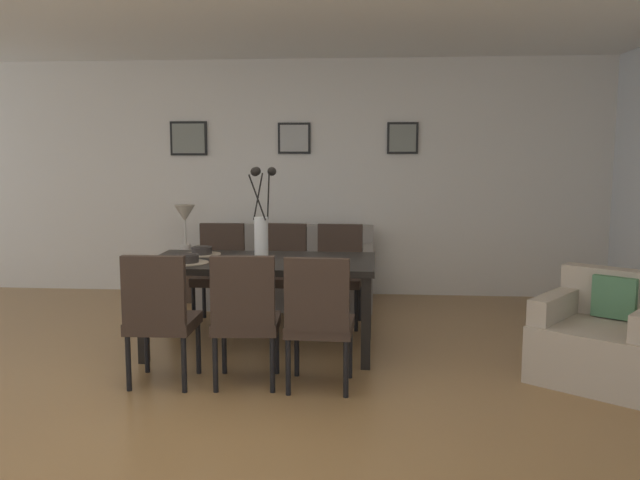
{
  "coord_description": "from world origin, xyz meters",
  "views": [
    {
      "loc": [
        1.06,
        -4.15,
        1.59
      ],
      "look_at": [
        0.62,
        1.11,
        0.89
      ],
      "focal_mm": 37.18,
      "sensor_mm": 36.0,
      "label": 1
    }
  ],
  "objects_px": {
    "dining_chair_mid_right": "(339,269)",
    "centerpiece_vase": "(261,224)",
    "dining_chair_mid_left": "(319,316)",
    "bowl_near_right": "(202,250)",
    "armchair": "(604,340)",
    "dining_chair_near_left": "(160,313)",
    "bowl_near_left": "(188,258)",
    "dining_chair_near_right": "(220,268)",
    "table_lamp": "(185,218)",
    "dining_chair_far_right": "(282,268)",
    "framed_picture_right": "(403,138)",
    "dining_chair_far_left": "(245,313)",
    "sofa": "(289,277)",
    "side_table": "(186,276)",
    "framed_picture_left": "(189,138)",
    "framed_picture_center": "(294,138)",
    "dining_table": "(262,269)"
  },
  "relations": [
    {
      "from": "bowl_near_right",
      "to": "framed_picture_center",
      "type": "distance_m",
      "value": 2.26
    },
    {
      "from": "dining_chair_near_left",
      "to": "dining_chair_far_left",
      "type": "xyz_separation_m",
      "value": [
        0.58,
        0.04,
        0.0
      ]
    },
    {
      "from": "dining_chair_near_right",
      "to": "table_lamp",
      "type": "relative_size",
      "value": 1.8
    },
    {
      "from": "table_lamp",
      "to": "armchair",
      "type": "xyz_separation_m",
      "value": [
        3.64,
        -2.24,
        -0.61
      ]
    },
    {
      "from": "dining_chair_near_right",
      "to": "side_table",
      "type": "distance_m",
      "value": 1.09
    },
    {
      "from": "dining_chair_near_left",
      "to": "dining_table",
      "type": "bearing_deg",
      "value": 58.28
    },
    {
      "from": "dining_chair_far_right",
      "to": "armchair",
      "type": "height_order",
      "value": "dining_chair_far_right"
    },
    {
      "from": "dining_chair_mid_right",
      "to": "armchair",
      "type": "relative_size",
      "value": 0.82
    },
    {
      "from": "bowl_near_right",
      "to": "framed_picture_left",
      "type": "relative_size",
      "value": 0.41
    },
    {
      "from": "dining_chair_near_right",
      "to": "framed_picture_center",
      "type": "xyz_separation_m",
      "value": [
        0.55,
        1.31,
        1.23
      ]
    },
    {
      "from": "centerpiece_vase",
      "to": "dining_chair_near_right",
      "type": "bearing_deg",
      "value": 122.12
    },
    {
      "from": "sofa",
      "to": "side_table",
      "type": "height_order",
      "value": "sofa"
    },
    {
      "from": "sofa",
      "to": "framed_picture_left",
      "type": "bearing_deg",
      "value": 157.79
    },
    {
      "from": "dining_chair_far_left",
      "to": "framed_picture_left",
      "type": "relative_size",
      "value": 2.21
    },
    {
      "from": "dining_chair_mid_left",
      "to": "side_table",
      "type": "xyz_separation_m",
      "value": [
        -1.66,
        2.63,
        -0.25
      ]
    },
    {
      "from": "table_lamp",
      "to": "sofa",
      "type": "bearing_deg",
      "value": -2.56
    },
    {
      "from": "dining_chair_near_right",
      "to": "side_table",
      "type": "bearing_deg",
      "value": 123.6
    },
    {
      "from": "framed_picture_left",
      "to": "framed_picture_center",
      "type": "relative_size",
      "value": 1.16
    },
    {
      "from": "dining_chair_mid_right",
      "to": "centerpiece_vase",
      "type": "relative_size",
      "value": 1.25
    },
    {
      "from": "dining_chair_near_right",
      "to": "framed_picture_left",
      "type": "height_order",
      "value": "framed_picture_left"
    },
    {
      "from": "framed_picture_right",
      "to": "sofa",
      "type": "bearing_deg",
      "value": -158.07
    },
    {
      "from": "dining_chair_mid_left",
      "to": "centerpiece_vase",
      "type": "bearing_deg",
      "value": 121.19
    },
    {
      "from": "dining_chair_far_left",
      "to": "dining_chair_far_right",
      "type": "distance_m",
      "value": 1.75
    },
    {
      "from": "dining_chair_near_left",
      "to": "table_lamp",
      "type": "xyz_separation_m",
      "value": [
        -0.58,
        2.64,
        0.38
      ]
    },
    {
      "from": "dining_chair_near_left",
      "to": "side_table",
      "type": "bearing_deg",
      "value": 102.48
    },
    {
      "from": "dining_chair_near_right",
      "to": "dining_chair_mid_left",
      "type": "xyz_separation_m",
      "value": [
        1.08,
        -1.75,
        0.0
      ]
    },
    {
      "from": "dining_chair_far_right",
      "to": "side_table",
      "type": "bearing_deg",
      "value": 144.03
    },
    {
      "from": "centerpiece_vase",
      "to": "table_lamp",
      "type": "bearing_deg",
      "value": 122.87
    },
    {
      "from": "table_lamp",
      "to": "framed_picture_right",
      "type": "xyz_separation_m",
      "value": [
        2.32,
        0.43,
        0.85
      ]
    },
    {
      "from": "dining_chair_near_left",
      "to": "dining_chair_far_left",
      "type": "bearing_deg",
      "value": 3.47
    },
    {
      "from": "dining_chair_near_right",
      "to": "dining_chair_far_right",
      "type": "distance_m",
      "value": 0.58
    },
    {
      "from": "dining_chair_near_right",
      "to": "centerpiece_vase",
      "type": "relative_size",
      "value": 1.25
    },
    {
      "from": "sofa",
      "to": "armchair",
      "type": "bearing_deg",
      "value": -41.07
    },
    {
      "from": "framed_picture_left",
      "to": "dining_chair_mid_right",
      "type": "bearing_deg",
      "value": -36.19
    },
    {
      "from": "dining_chair_near_right",
      "to": "dining_chair_mid_left",
      "type": "bearing_deg",
      "value": -58.35
    },
    {
      "from": "dining_chair_mid_left",
      "to": "dining_chair_mid_right",
      "type": "distance_m",
      "value": 1.78
    },
    {
      "from": "dining_table",
      "to": "framed_picture_center",
      "type": "distance_m",
      "value": 2.44
    },
    {
      "from": "dining_chair_mid_left",
      "to": "centerpiece_vase",
      "type": "height_order",
      "value": "centerpiece_vase"
    },
    {
      "from": "dining_chair_far_right",
      "to": "dining_chair_mid_left",
      "type": "distance_m",
      "value": 1.85
    },
    {
      "from": "bowl_near_left",
      "to": "armchair",
      "type": "xyz_separation_m",
      "value": [
        3.05,
        -0.28,
        -0.49
      ]
    },
    {
      "from": "dining_chair_far_right",
      "to": "framed_picture_right",
      "type": "relative_size",
      "value": 2.69
    },
    {
      "from": "armchair",
      "to": "framed_picture_left",
      "type": "height_order",
      "value": "framed_picture_left"
    },
    {
      "from": "dining_chair_mid_right",
      "to": "framed_picture_left",
      "type": "bearing_deg",
      "value": 143.81
    },
    {
      "from": "dining_table",
      "to": "bowl_near_left",
      "type": "height_order",
      "value": "bowl_near_left"
    },
    {
      "from": "dining_chair_mid_left",
      "to": "dining_chair_near_right",
      "type": "bearing_deg",
      "value": 121.65
    },
    {
      "from": "dining_chair_mid_left",
      "to": "bowl_near_left",
      "type": "relative_size",
      "value": 5.41
    },
    {
      "from": "dining_chair_near_left",
      "to": "dining_chair_far_right",
      "type": "xyz_separation_m",
      "value": [
        0.58,
        1.79,
        0.0
      ]
    },
    {
      "from": "dining_chair_far_left",
      "to": "table_lamp",
      "type": "bearing_deg",
      "value": 114.09
    },
    {
      "from": "dining_chair_mid_right",
      "to": "dining_chair_near_left",
      "type": "bearing_deg",
      "value": -121.99
    },
    {
      "from": "bowl_near_right",
      "to": "armchair",
      "type": "xyz_separation_m",
      "value": [
        3.05,
        -0.7,
        -0.49
      ]
    }
  ]
}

